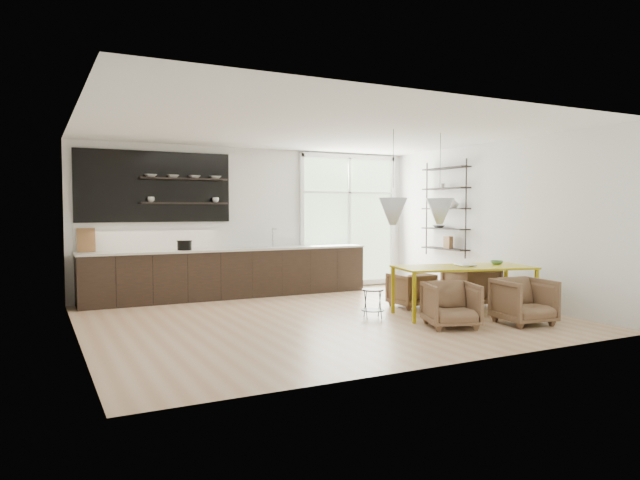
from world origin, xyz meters
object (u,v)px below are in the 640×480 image
Objects in this scene: dining_table at (464,270)px; armchair_front_right at (524,301)px; armchair_back_right at (471,286)px; wire_stool at (373,299)px; armchair_back_left at (411,290)px; armchair_front_left at (451,305)px.

armchair_front_right is (0.31, -0.96, -0.39)m from dining_table.
armchair_back_right is 1.72× the size of wire_stool.
dining_table is at bearing 104.73° from armchair_back_left.
armchair_front_left is at bearing 43.45° from armchair_back_right.
dining_table is 1.08m from armchair_front_right.
dining_table is 1.12m from armchair_back_left.
armchair_front_right reaches higher than wire_stool.
armchair_front_left reaches higher than wire_stool.
armchair_back_right is at bearing 83.54° from armchair_front_right.
armchair_front_left is at bearing -60.48° from wire_stool.
dining_table reaches higher than armchair_front_right.
armchair_front_left is at bearing 71.09° from armchair_back_left.
armchair_front_right is at bearing 105.29° from armchair_back_left.
wire_stool is (-1.42, 0.44, -0.44)m from dining_table.
armchair_back_right is at bearing 4.08° from wire_stool.
armchair_back_right is at bearing 54.18° from dining_table.
armchair_back_left is 2.04m from armchair_front_right.
armchair_front_right is (0.60, -1.95, 0.04)m from armchair_back_left.
armchair_front_left is 1.15m from armchair_front_right.
armchair_front_right reaches higher than armchair_front_left.
dining_table reaches higher than armchair_front_left.
dining_table is at bearing 44.18° from armchair_back_right.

